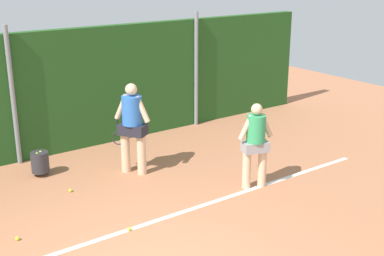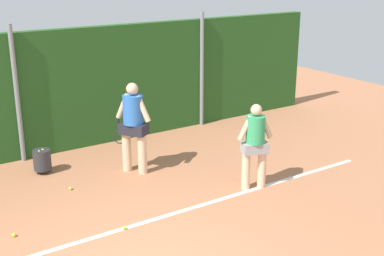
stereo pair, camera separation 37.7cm
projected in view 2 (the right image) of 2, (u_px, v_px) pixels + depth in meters
The scene contains 11 objects.
ground_plane at pixel (92, 233), 8.28m from camera, with size 25.14×25.14×0.00m, color #B2704C.
hedge_fence_backdrop at pixel (15, 98), 10.99m from camera, with size 16.34×0.25×2.76m, color #23511E.
fence_post_center at pixel (17, 95), 10.82m from camera, with size 0.10×0.10×2.96m, color gray.
fence_post_right at pixel (202, 70), 13.29m from camera, with size 0.10×0.10×2.96m, color gray.
court_baseline_paint at pixel (96, 237), 8.16m from camera, with size 11.94×0.10×0.01m, color white.
player_foreground_near at pixel (255, 142), 9.64m from camera, with size 0.68×0.42×1.67m.
player_midcourt at pixel (133, 123), 10.36m from camera, with size 0.59×0.70×1.88m.
ball_hopper at pixel (42, 160), 10.53m from camera, with size 0.36×0.36×0.51m.
tennis_ball_2 at pixel (70, 188), 9.82m from camera, with size 0.07×0.07×0.07m, color #CCDB33.
tennis_ball_6 at pixel (14, 235), 8.16m from camera, with size 0.07×0.07×0.07m, color #CCDB33.
tennis_ball_7 at pixel (124, 228), 8.38m from camera, with size 0.07×0.07×0.07m, color #CCDB33.
Camera 2 is at (-2.69, -5.38, 4.18)m, focal length 48.21 mm.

